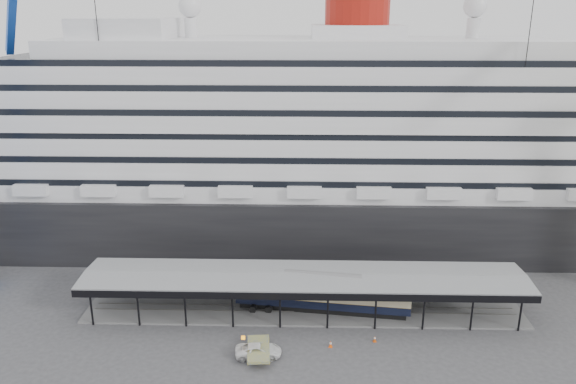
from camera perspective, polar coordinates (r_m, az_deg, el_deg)
ground at (r=69.84m, az=1.60°, el=-13.99°), size 200.00×200.00×0.00m
cruise_ship at (r=93.18m, az=1.72°, el=6.40°), size 130.00×30.00×43.90m
platform_canopy at (r=72.99m, az=1.62°, el=-10.34°), size 56.00×9.18×5.30m
port_truck at (r=65.26m, az=-3.02°, el=-15.79°), size 5.36×2.82×1.44m
pullman_carriage at (r=72.91m, az=3.51°, el=-10.16°), size 22.36×5.62×21.77m
traffic_cone_left at (r=68.30m, az=-2.16°, el=-14.46°), size 0.41×0.41×0.71m
traffic_cone_mid at (r=67.04m, az=4.34°, el=-15.14°), size 0.50×0.50×0.81m
traffic_cone_right at (r=68.55m, az=8.80°, el=-14.51°), size 0.49×0.49×0.78m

